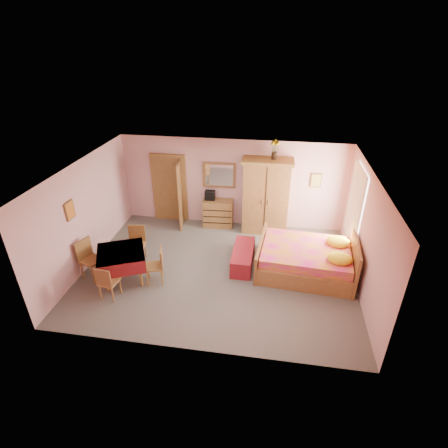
% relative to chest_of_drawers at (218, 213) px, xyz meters
% --- Properties ---
extents(floor, '(6.50, 6.50, 0.00)m').
position_rel_chest_of_drawers_xyz_m(floor, '(0.39, -2.25, -0.41)').
color(floor, slate).
rests_on(floor, ground).
extents(ceiling, '(6.50, 6.50, 0.00)m').
position_rel_chest_of_drawers_xyz_m(ceiling, '(0.39, -2.25, 2.19)').
color(ceiling, brown).
rests_on(ceiling, wall_back).
extents(wall_back, '(6.50, 0.10, 2.60)m').
position_rel_chest_of_drawers_xyz_m(wall_back, '(0.39, 0.25, 0.89)').
color(wall_back, '#E0A3A2').
rests_on(wall_back, floor).
extents(wall_front, '(6.50, 0.10, 2.60)m').
position_rel_chest_of_drawers_xyz_m(wall_front, '(0.39, -4.75, 0.89)').
color(wall_front, '#E0A3A2').
rests_on(wall_front, floor).
extents(wall_left, '(0.10, 5.00, 2.60)m').
position_rel_chest_of_drawers_xyz_m(wall_left, '(-2.86, -2.25, 0.89)').
color(wall_left, '#E0A3A2').
rests_on(wall_left, floor).
extents(wall_right, '(0.10, 5.00, 2.60)m').
position_rel_chest_of_drawers_xyz_m(wall_right, '(3.64, -2.25, 0.89)').
color(wall_right, '#E0A3A2').
rests_on(wall_right, floor).
extents(doorway, '(1.06, 0.12, 2.15)m').
position_rel_chest_of_drawers_xyz_m(doorway, '(-1.51, 0.22, 0.61)').
color(doorway, '#9E6B35').
rests_on(doorway, floor).
extents(window, '(0.08, 1.40, 1.95)m').
position_rel_chest_of_drawers_xyz_m(window, '(3.60, -1.05, 1.04)').
color(window, white).
rests_on(window, wall_right).
extents(picture_left, '(0.04, 0.32, 0.42)m').
position_rel_chest_of_drawers_xyz_m(picture_left, '(-2.83, -2.85, 1.29)').
color(picture_left, orange).
rests_on(picture_left, wall_left).
extents(picture_back, '(0.30, 0.04, 0.40)m').
position_rel_chest_of_drawers_xyz_m(picture_back, '(2.74, 0.22, 1.14)').
color(picture_back, '#D8BF59').
rests_on(picture_back, wall_back).
extents(chest_of_drawers, '(0.91, 0.50, 0.83)m').
position_rel_chest_of_drawers_xyz_m(chest_of_drawers, '(0.00, 0.00, 0.00)').
color(chest_of_drawers, olive).
rests_on(chest_of_drawers, floor).
extents(wall_mirror, '(0.96, 0.08, 0.76)m').
position_rel_chest_of_drawers_xyz_m(wall_mirror, '(0.00, 0.21, 1.14)').
color(wall_mirror, white).
rests_on(wall_mirror, wall_back).
extents(stereo, '(0.30, 0.23, 0.27)m').
position_rel_chest_of_drawers_xyz_m(stereo, '(-0.24, 0.05, 0.55)').
color(stereo, black).
rests_on(stereo, chest_of_drawers).
extents(floor_lamp, '(0.24, 0.24, 1.72)m').
position_rel_chest_of_drawers_xyz_m(floor_lamp, '(0.83, 0.08, 0.44)').
color(floor_lamp, black).
rests_on(floor_lamp, floor).
extents(wardrobe, '(1.40, 0.73, 2.18)m').
position_rel_chest_of_drawers_xyz_m(wardrobe, '(1.39, -0.06, 0.68)').
color(wardrobe, '#A26C37').
rests_on(wardrobe, floor).
extents(sunflower_vase, '(0.22, 0.22, 0.53)m').
position_rel_chest_of_drawers_xyz_m(sunflower_vase, '(1.54, -0.02, 2.03)').
color(sunflower_vase, yellow).
rests_on(sunflower_vase, wardrobe).
extents(bed, '(2.40, 1.96, 1.05)m').
position_rel_chest_of_drawers_xyz_m(bed, '(2.48, -1.91, 0.11)').
color(bed, '#DF158E').
rests_on(bed, floor).
extents(bench, '(0.49, 1.33, 0.44)m').
position_rel_chest_of_drawers_xyz_m(bench, '(0.96, -1.90, -0.19)').
color(bench, maroon).
rests_on(bench, floor).
extents(dining_table, '(1.38, 1.38, 0.76)m').
position_rel_chest_of_drawers_xyz_m(dining_table, '(-1.75, -2.92, -0.03)').
color(dining_table, maroon).
rests_on(dining_table, floor).
extents(chair_south, '(0.42, 0.42, 0.83)m').
position_rel_chest_of_drawers_xyz_m(chair_south, '(-1.78, -3.58, 0.00)').
color(chair_south, '#AA6F39').
rests_on(chair_south, floor).
extents(chair_north, '(0.48, 0.48, 0.93)m').
position_rel_chest_of_drawers_xyz_m(chair_north, '(-1.71, -2.16, 0.05)').
color(chair_north, '#AC723A').
rests_on(chair_north, floor).
extents(chair_west, '(0.56, 0.56, 0.96)m').
position_rel_chest_of_drawers_xyz_m(chair_west, '(-2.50, -2.96, 0.07)').
color(chair_west, '#996334').
rests_on(chair_west, floor).
extents(chair_east, '(0.50, 0.50, 0.88)m').
position_rel_chest_of_drawers_xyz_m(chair_east, '(-0.99, -2.90, 0.03)').
color(chair_east, '#AC7D3A').
rests_on(chair_east, floor).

